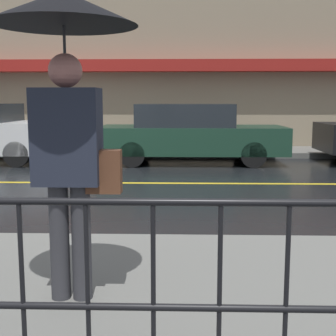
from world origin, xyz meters
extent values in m
plane|color=black|center=(0.00, 0.00, 0.00)|extent=(80.00, 80.00, 0.00)
cube|color=slate|center=(0.00, 4.92, 0.07)|extent=(28.00, 1.98, 0.15)
cube|color=gold|center=(0.00, 0.00, 0.00)|extent=(25.20, 0.12, 0.01)
cube|color=gray|center=(0.00, 6.06, 2.85)|extent=(28.00, 0.30, 5.71)
cube|color=maroon|center=(0.00, 5.63, 2.60)|extent=(16.80, 0.55, 0.35)
cylinder|color=black|center=(0.79, -6.61, 0.62)|extent=(0.02, 0.02, 0.94)
cylinder|color=black|center=(1.11, -6.61, 0.62)|extent=(0.02, 0.02, 0.94)
cylinder|color=black|center=(1.42, -6.61, 0.62)|extent=(0.02, 0.02, 0.94)
cylinder|color=black|center=(1.74, -6.61, 0.62)|extent=(0.02, 0.02, 0.94)
cylinder|color=black|center=(2.05, -6.61, 0.62)|extent=(0.02, 0.02, 0.94)
cylinder|color=#333338|center=(0.69, -5.56, 0.56)|extent=(0.14, 0.14, 0.83)
cylinder|color=#333338|center=(0.85, -5.56, 0.56)|extent=(0.14, 0.14, 0.83)
cube|color=#232838|center=(0.77, -5.56, 1.31)|extent=(0.45, 0.27, 0.66)
sphere|color=tan|center=(0.77, -5.56, 1.75)|extent=(0.23, 0.23, 0.23)
cylinder|color=#262628|center=(0.77, -5.56, 1.68)|extent=(0.02, 0.02, 0.74)
cone|color=black|center=(0.77, -5.56, 2.16)|extent=(0.99, 0.99, 0.22)
cube|color=brown|center=(1.02, -5.56, 1.07)|extent=(0.24, 0.12, 0.30)
cylinder|color=black|center=(-2.34, 3.84, 0.31)|extent=(0.61, 0.22, 0.61)
cylinder|color=black|center=(-2.34, 2.11, 0.31)|extent=(0.61, 0.22, 0.61)
cube|color=#193828|center=(1.80, 2.97, 0.59)|extent=(4.58, 1.85, 0.66)
cube|color=#1E2328|center=(1.62, 2.97, 1.20)|extent=(2.38, 1.70, 0.55)
cylinder|color=black|center=(3.22, 3.79, 0.30)|extent=(0.61, 0.22, 0.61)
cylinder|color=black|center=(3.22, 2.16, 0.30)|extent=(0.61, 0.22, 0.61)
cylinder|color=black|center=(0.38, 3.79, 0.30)|extent=(0.61, 0.22, 0.61)
cylinder|color=black|center=(0.38, 2.16, 0.30)|extent=(0.61, 0.22, 0.61)
camera|label=1|loc=(1.56, -8.74, 1.55)|focal=50.00mm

